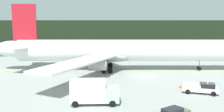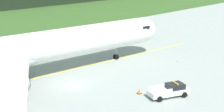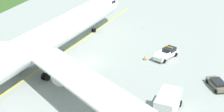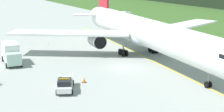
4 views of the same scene
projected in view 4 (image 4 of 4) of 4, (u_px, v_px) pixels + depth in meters
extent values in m
plane|color=gray|center=(124.00, 68.00, 58.70)|extent=(320.00, 320.00, 0.00)
cube|color=yellow|center=(147.00, 58.00, 65.20)|extent=(77.01, 9.64, 0.01)
cylinder|color=white|center=(147.00, 32.00, 64.08)|extent=(48.71, 10.76, 4.96)
ellipsoid|color=white|center=(99.00, 15.00, 87.24)|extent=(8.32, 4.65, 3.72)
ellipsoid|color=#A2AEB4|center=(141.00, 38.00, 66.59)|extent=(11.98, 6.54, 2.73)
cube|color=white|center=(181.00, 26.00, 75.92)|extent=(12.40, 23.26, 0.35)
cylinder|color=#ABABAB|center=(169.00, 35.00, 72.09)|extent=(4.03, 2.99, 2.56)
cylinder|color=black|center=(174.00, 37.00, 70.35)|extent=(0.40, 2.35, 2.36)
cube|color=white|center=(69.00, 33.00, 67.01)|extent=(16.79, 21.97, 0.35)
cylinder|color=#ABABAB|center=(97.00, 41.00, 66.47)|extent=(4.03, 2.99, 2.56)
cylinder|color=black|center=(100.00, 43.00, 64.73)|extent=(0.40, 2.35, 2.36)
cube|color=white|center=(117.00, 13.00, 86.07)|extent=(4.18, 7.41, 0.28)
cube|color=white|center=(88.00, 15.00, 83.42)|extent=(5.56, 7.56, 0.28)
cylinder|color=gray|center=(209.00, 76.00, 48.18)|extent=(0.20, 0.20, 2.31)
cylinder|color=black|center=(210.00, 84.00, 48.54)|extent=(0.92, 0.33, 0.90)
cylinder|color=black|center=(206.00, 85.00, 48.36)|extent=(0.92, 0.33, 0.90)
cylinder|color=gray|center=(153.00, 44.00, 69.04)|extent=(0.28, 0.28, 2.31)
cylinder|color=black|center=(153.00, 51.00, 68.55)|extent=(1.23, 0.44, 1.20)
cylinder|color=black|center=(157.00, 50.00, 68.80)|extent=(1.23, 0.44, 1.20)
cylinder|color=black|center=(150.00, 49.00, 69.82)|extent=(1.23, 0.44, 1.20)
cylinder|color=black|center=(153.00, 49.00, 70.07)|extent=(1.23, 0.44, 1.20)
cylinder|color=gray|center=(123.00, 47.00, 66.72)|extent=(0.28, 0.28, 2.31)
cylinder|color=black|center=(126.00, 53.00, 66.49)|extent=(1.23, 0.44, 1.20)
cylinder|color=black|center=(123.00, 53.00, 66.24)|extent=(1.23, 0.44, 1.20)
cylinder|color=black|center=(123.00, 52.00, 67.75)|extent=(1.23, 0.44, 1.20)
cylinder|color=black|center=(120.00, 52.00, 67.50)|extent=(1.23, 0.44, 1.20)
cube|color=silver|center=(65.00, 85.00, 47.49)|extent=(5.91, 4.06, 0.70)
cube|color=black|center=(65.00, 82.00, 46.35)|extent=(2.77, 2.53, 0.70)
cube|color=silver|center=(72.00, 78.00, 48.73)|extent=(2.50, 1.20, 0.45)
cube|color=silver|center=(59.00, 78.00, 48.60)|extent=(2.50, 1.20, 0.45)
cube|color=orange|center=(64.00, 79.00, 46.25)|extent=(0.73, 1.30, 0.16)
cylinder|color=black|center=(72.00, 92.00, 45.79)|extent=(0.79, 0.53, 0.76)
cylinder|color=black|center=(57.00, 92.00, 45.65)|extent=(0.79, 0.53, 0.76)
cylinder|color=black|center=(73.00, 83.00, 49.50)|extent=(0.79, 0.53, 0.76)
cylinder|color=black|center=(59.00, 83.00, 49.36)|extent=(0.79, 0.53, 0.76)
cube|color=#AACEBF|center=(14.00, 59.00, 58.45)|extent=(2.10, 2.56, 2.00)
cube|color=silver|center=(11.00, 52.00, 61.34)|extent=(5.07, 2.82, 3.10)
cylinder|color=#99999E|center=(12.00, 62.00, 60.85)|extent=(0.78, 0.17, 1.04)
cylinder|color=#99999E|center=(10.00, 60.00, 62.59)|extent=(0.78, 0.17, 1.04)
cylinder|color=black|center=(21.00, 64.00, 59.15)|extent=(0.92, 0.34, 0.90)
cylinder|color=black|center=(7.00, 66.00, 58.21)|extent=(0.92, 0.34, 0.90)
cylinder|color=black|center=(17.00, 58.00, 63.69)|extent=(0.92, 0.34, 0.90)
cylinder|color=black|center=(3.00, 59.00, 62.76)|extent=(0.92, 0.34, 0.90)
cube|color=black|center=(84.00, 82.00, 50.86)|extent=(0.59, 0.59, 0.03)
cone|color=orange|center=(84.00, 80.00, 50.77)|extent=(0.46, 0.46, 0.71)
cylinder|color=yellow|center=(48.00, 44.00, 77.19)|extent=(0.10, 0.10, 0.27)
sphere|color=blue|center=(48.00, 43.00, 77.15)|extent=(0.12, 0.12, 0.12)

